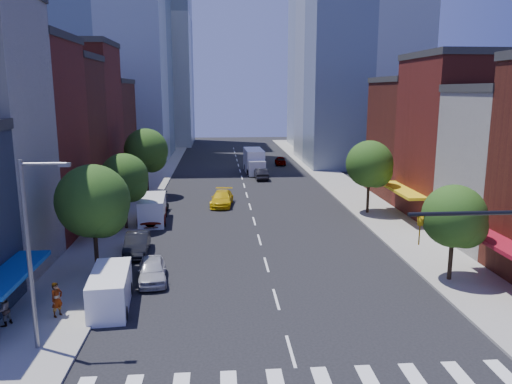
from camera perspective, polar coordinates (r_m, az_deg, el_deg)
The scene contains 28 objects.
ground at distance 24.88m, azimuth 3.99°, elevation -17.69°, with size 220.00×220.00×0.00m, color black.
sidewalk_left at distance 63.31m, azimuth -12.64°, elevation 0.29°, with size 5.00×120.00×0.15m, color gray.
sidewalk_right at distance 64.59m, azimuth 9.87°, elevation 0.62°, with size 5.00×120.00×0.15m, color gray.
bldg_left_2 at distance 45.73m, azimuth -27.24°, elevation 5.09°, with size 12.00×9.00×16.00m, color maroon.
bldg_left_3 at distance 53.68m, azimuth -23.73°, elevation 5.63°, with size 12.00×8.00×15.00m, color #4B1912.
bldg_left_4 at distance 61.67m, azimuth -21.23°, elevation 7.40°, with size 12.00×9.00×17.00m, color maroon.
bldg_left_5 at distance 70.94m, azimuth -18.93°, elevation 6.38°, with size 12.00×10.00×13.00m, color #4B1912.
bldg_right_2 at distance 51.75m, azimuth 23.77°, elevation 5.44°, with size 12.00×10.00×15.00m, color maroon.
bldg_right_3 at distance 60.81m, azimuth 19.30°, elevation 5.59°, with size 12.00×10.00×13.00m, color #4B1912.
tower_far_w at distance 118.45m, azimuth -12.13°, elevation 19.01°, with size 18.00×18.00×56.00m, color #9EA5AD.
streetlight at distance 24.98m, azimuth -24.21°, elevation -5.44°, with size 2.25×0.25×9.00m.
tree_left_near at distance 34.15m, azimuth -17.90°, elevation -1.31°, with size 4.80×4.80×7.30m.
tree_left_mid at distance 44.78m, azimuth -14.66°, elevation 1.39°, with size 4.20×4.20×6.65m.
tree_left_far at distance 58.36m, azimuth -12.30°, elevation 4.47°, with size 5.00×5.00×7.75m.
tree_right_near at distance 33.91m, azimuth 21.96°, elevation -2.86°, with size 4.00×4.00×6.20m.
tree_right_far at distance 50.21m, azimuth 13.02°, elevation 2.93°, with size 4.60×4.60×7.20m.
parked_car_front at distance 33.23m, azimuth -11.77°, elevation -8.75°, with size 1.77×4.40×1.50m, color #B2B2B7.
parked_car_second at distance 38.83m, azimuth -13.43°, elevation -5.77°, with size 1.67×4.79×1.58m, color black.
parked_car_third at distance 47.38m, azimuth -11.77°, elevation -2.58°, with size 2.53×5.49×1.52m, color #999999.
parked_car_rear at distance 50.51m, azimuth -11.31°, elevation -1.72°, with size 2.05×5.04×1.46m, color black.
cargo_van_near at distance 29.77m, azimuth -16.34°, elevation -10.78°, with size 2.47×5.21×2.15m.
cargo_van_far at distance 47.45m, azimuth -11.76°, elevation -2.01°, with size 2.63×5.85×2.44m.
taxi at distance 53.43m, azimuth -3.92°, elevation -0.75°, with size 2.17×5.35×1.55m, color #DFB80B.
traffic_car_oncoming at distance 69.13m, azimuth 0.57°, elevation 2.10°, with size 1.64×4.72×1.55m, color black.
traffic_car_far at distance 82.75m, azimuth 2.80°, elevation 3.61°, with size 1.69×4.19×1.43m, color #999999.
box_truck at distance 74.76m, azimuth -0.21°, elevation 3.48°, with size 2.89×8.63×3.44m.
pedestrian_near at distance 29.44m, azimuth -21.81°, elevation -11.33°, with size 0.70×0.46×1.91m, color #999999.
pedestrian_far at distance 29.50m, azimuth -26.93°, elevation -11.92°, with size 0.84×0.65×1.73m, color #999999.
Camera 1 is at (-3.29, -21.46, 12.14)m, focal length 35.00 mm.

